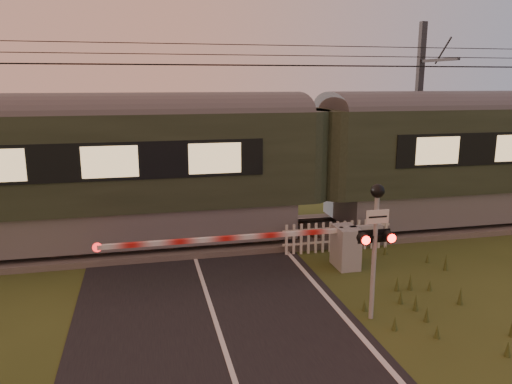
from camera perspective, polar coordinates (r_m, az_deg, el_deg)
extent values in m
plane|color=#334119|center=(10.23, -3.87, -16.88)|extent=(160.00, 160.00, 0.00)
cube|color=black|center=(10.23, -3.87, -16.84)|extent=(6.00, 140.00, 0.02)
cube|color=#47423D|center=(16.15, -7.60, -5.46)|extent=(140.00, 3.40, 0.24)
cube|color=slate|center=(15.41, -7.36, -5.57)|extent=(140.00, 0.08, 0.14)
cube|color=slate|center=(16.78, -7.86, -4.07)|extent=(140.00, 0.08, 0.14)
cube|color=#2D2116|center=(16.11, -7.61, -5.02)|extent=(0.24, 2.20, 0.06)
cylinder|color=black|center=(15.08, -8.09, 14.24)|extent=(120.00, 0.02, 0.02)
cylinder|color=black|center=(15.68, -8.30, 14.16)|extent=(120.00, 0.02, 0.02)
cylinder|color=black|center=(15.41, -8.27, 16.43)|extent=(120.00, 0.02, 0.02)
cylinder|color=black|center=(15.39, -8.23, 15.32)|extent=(120.00, 0.02, 0.02)
cube|color=gray|center=(13.99, 10.21, -6.20)|extent=(0.57, 0.89, 1.15)
cylinder|color=gray|center=(13.93, 9.62, -6.26)|extent=(0.13, 0.13, 1.15)
cube|color=gray|center=(14.07, 12.45, -4.09)|extent=(0.94, 0.17, 0.17)
cube|color=red|center=(12.93, -3.48, -5.31)|extent=(6.35, 0.11, 0.11)
cylinder|color=red|center=(12.82, -17.70, -6.05)|extent=(0.23, 0.04, 0.23)
cylinder|color=gray|center=(10.91, 13.33, -7.48)|extent=(0.10, 0.10, 2.70)
cube|color=white|center=(10.57, 13.73, -2.76)|extent=(0.50, 0.03, 0.29)
sphere|color=black|center=(10.50, 13.73, 0.12)|extent=(0.29, 0.29, 0.29)
cube|color=black|center=(10.75, 13.46, -5.00)|extent=(0.68, 0.05, 0.05)
cylinder|color=#FF140C|center=(10.47, 12.47, -5.42)|extent=(0.18, 0.02, 0.18)
cylinder|color=#FF140C|center=(10.73, 15.27, -5.14)|extent=(0.18, 0.02, 0.18)
cube|color=black|center=(10.79, 13.34, -4.92)|extent=(0.72, 0.02, 0.29)
cube|color=silver|center=(15.31, 9.21, -5.55)|extent=(3.41, 0.04, 0.06)
cube|color=silver|center=(15.19, 9.27, -4.07)|extent=(3.41, 0.04, 0.06)
cube|color=#2D2D30|center=(20.55, 17.92, 7.98)|extent=(0.23, 0.23, 7.20)
cube|color=#2D2D30|center=(19.54, 20.12, 13.98)|extent=(0.10, 2.40, 0.10)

